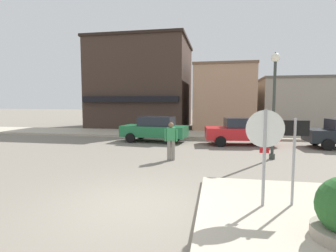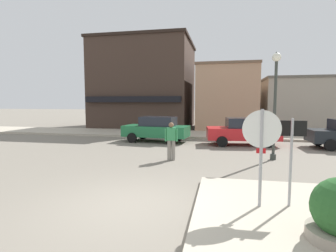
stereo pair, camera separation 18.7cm
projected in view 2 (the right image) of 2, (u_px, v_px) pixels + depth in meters
name	position (u px, v px, depth m)	size (l,w,h in m)	color
ground_plane	(128.00, 205.00, 6.23)	(160.00, 160.00, 0.00)	gray
kerb_far	(192.00, 134.00, 19.48)	(80.00, 4.00, 0.15)	#B7AD99
stop_sign	(261.00, 145.00, 5.68)	(0.82, 0.07, 2.30)	#9E9EA3
one_way_sign	(291.00, 153.00, 5.73)	(0.60, 0.06, 2.10)	#9E9EA3
lamp_post	(275.00, 90.00, 10.94)	(0.36, 0.36, 4.54)	#333833
parked_car_nearest	(157.00, 129.00, 16.26)	(4.16, 2.20, 1.56)	#1E6B3D
parked_car_second	(243.00, 131.00, 15.00)	(4.17, 2.22, 1.56)	red
pedestrian_crossing_near	(171.00, 140.00, 11.02)	(0.56, 0.26, 1.61)	gray
building_corner_shop	(146.00, 85.00, 26.09)	(9.10, 8.63, 8.34)	#3D2D26
building_storefront_left_near	(226.00, 98.00, 24.24)	(5.15, 7.44, 5.68)	tan
building_storefront_left_mid	(298.00, 105.00, 22.59)	(6.00, 5.79, 4.50)	#9E9384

